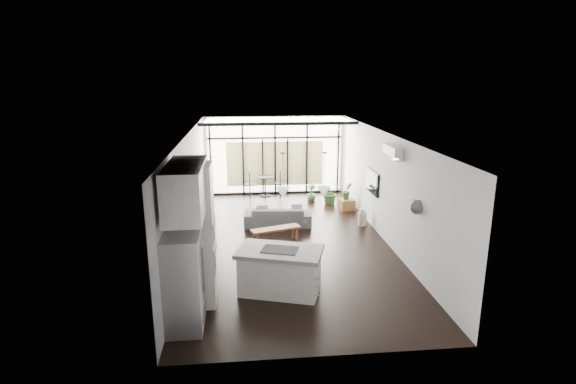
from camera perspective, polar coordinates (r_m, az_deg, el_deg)
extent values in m
cube|color=black|center=(11.82, 0.15, -6.24)|extent=(5.00, 10.00, 0.00)
cube|color=silver|center=(11.13, 0.16, 7.35)|extent=(5.00, 10.00, 0.00)
cube|color=silver|center=(11.42, -12.42, 0.03)|extent=(0.02, 10.00, 2.80)
cube|color=silver|center=(11.91, 12.20, 0.64)|extent=(0.02, 10.00, 2.80)
cube|color=silver|center=(16.27, -1.67, 4.69)|extent=(5.00, 0.02, 2.80)
cube|color=silver|center=(6.71, 4.64, -10.21)|extent=(5.00, 0.02, 2.80)
cube|color=black|center=(16.15, -1.64, 4.61)|extent=(5.00, 0.20, 2.80)
cube|color=silver|center=(15.10, -1.43, 9.16)|extent=(4.70, 1.90, 0.06)
cube|color=#D4CF84|center=(16.28, -1.65, 3.62)|extent=(3.50, 0.02, 1.60)
cube|color=white|center=(9.04, -1.03, -9.98)|extent=(1.86, 1.42, 0.90)
cube|color=black|center=(8.86, -1.04, -7.31)|extent=(0.80, 0.65, 0.01)
cube|color=#ACACB2|center=(7.88, -13.29, -11.15)|extent=(0.65, 0.81, 1.68)
cube|color=white|center=(8.49, -11.73, -5.45)|extent=(0.69, 0.73, 2.69)
cube|color=white|center=(7.78, -12.83, 0.39)|extent=(0.62, 1.75, 0.86)
cone|color=silver|center=(8.65, -0.67, -0.06)|extent=(0.26, 0.26, 0.18)
cone|color=silver|center=(8.76, 4.55, 0.08)|extent=(0.26, 0.26, 0.18)
imported|color=#4F5052|center=(12.88, -1.29, -2.70)|extent=(1.95, 0.72, 0.75)
cube|color=brown|center=(11.62, -1.57, -5.54)|extent=(1.32, 0.72, 0.41)
cylinder|color=beige|center=(13.25, 0.83, -2.99)|extent=(0.61, 0.61, 0.40)
cube|color=brown|center=(14.60, 7.47, -1.56)|extent=(0.49, 0.49, 0.34)
imported|color=#325E27|center=(15.18, 5.40, -0.37)|extent=(0.90, 0.95, 0.60)
imported|color=#325E27|center=(15.43, 2.98, -0.58)|extent=(0.60, 0.68, 0.33)
imported|color=#325E27|center=(14.52, 7.51, -0.45)|extent=(0.44, 0.62, 0.25)
cylinder|color=beige|center=(13.12, 9.43, -3.16)|extent=(0.27, 0.27, 0.50)
cube|color=black|center=(16.06, -2.92, 0.74)|extent=(1.55, 0.74, 0.72)
cube|color=black|center=(12.85, 10.66, 1.28)|extent=(0.05, 1.10, 0.65)
cube|color=white|center=(10.92, 13.17, 4.96)|extent=(0.22, 0.90, 0.30)
cube|color=black|center=(10.90, -12.59, 0.13)|extent=(0.04, 0.70, 0.90)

